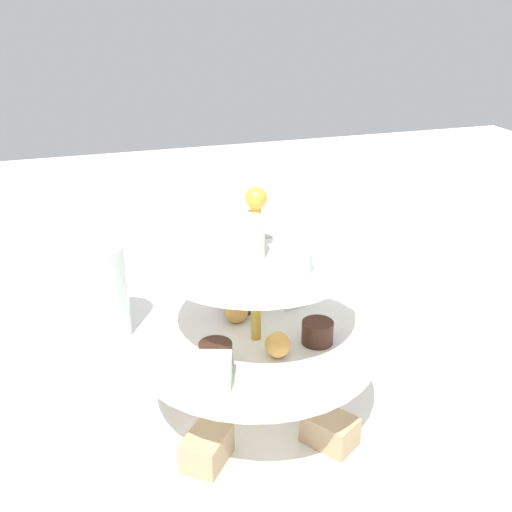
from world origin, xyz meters
TOP-DOWN VIEW (x-y plane):
  - ground_plane at (0.00, 0.00)m, footprint 2.40×2.40m
  - tiered_serving_stand at (0.00, -0.00)m, footprint 0.29×0.29m
  - water_glass_tall_right at (0.13, -0.23)m, footprint 0.07×0.07m
  - butter_knife_left at (-0.24, -0.20)m, footprint 0.14×0.12m

SIDE VIEW (x-z plane):
  - ground_plane at x=0.00m, z-range 0.00..0.00m
  - butter_knife_left at x=-0.24m, z-range 0.00..0.00m
  - water_glass_tall_right at x=0.13m, z-range 0.00..0.12m
  - tiered_serving_stand at x=0.00m, z-range -0.05..0.20m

